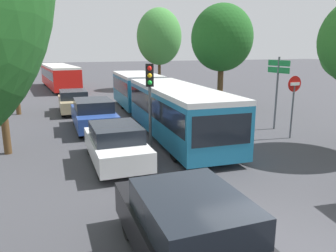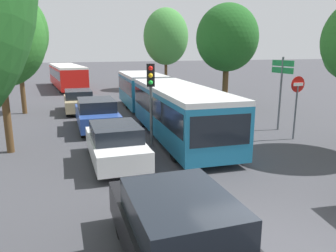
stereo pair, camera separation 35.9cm
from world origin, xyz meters
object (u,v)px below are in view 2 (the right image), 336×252
Objects in this scene: queued_car_blue at (97,114)px; direction_sign_post at (282,79)px; queued_car_tan at (79,101)px; no_entry_sign at (297,98)px; traffic_light at (151,87)px; queued_car_white at (115,143)px; tree_right_mid at (227,38)px; queued_car_black at (179,233)px; tree_right_far at (166,37)px; city_bus_rear at (67,75)px; articulated_bus at (160,98)px; tree_left_far at (17,34)px.

direction_sign_post is at bearing -109.07° from queued_car_blue.
no_entry_sign reaches higher than queued_car_tan.
traffic_light is (1.68, -3.85, 1.72)m from queued_car_blue.
queued_car_white is 5.37m from queued_car_blue.
no_entry_sign is (8.02, -5.00, 1.10)m from queued_car_blue.
queued_car_white is at bearing -137.59° from tree_right_mid.
queued_car_white is 10.44m from queued_car_tan.
queued_car_black is at bearing -122.54° from tree_right_mid.
queued_car_white is 22.64m from tree_right_far.
city_bus_rear is 22.84m from traffic_light.
articulated_bus is at bearing -111.16° from tree_right_far.
direction_sign_post is (6.84, 0.54, 0.05)m from traffic_light.
tree_right_mid reaches higher than queued_car_tan.
direction_sign_post is at bearing -74.46° from queued_car_white.
no_entry_sign is (8.15, 0.37, 1.16)m from queued_car_white.
traffic_light is at bearing -111.65° from tree_right_far.
no_entry_sign is 0.41× the size of tree_right_mid.
traffic_light is (2.08, -8.91, 1.78)m from queued_car_tan.
articulated_bus is at bearing -30.38° from queued_car_white.
city_bus_rear is 2.48× the size of queued_car_blue.
queued_car_white is at bearing 176.57° from city_bus_rear.
tree_left_far reaches higher than articulated_bus.
traffic_light is 20.27m from tree_right_far.
articulated_bus is 6.98m from no_entry_sign.
tree_right_mid is 0.87× the size of tree_right_far.
city_bus_rear is at bearing 2.14° from queued_car_black.
direction_sign_post is (8.77, -22.19, 1.18)m from city_bus_rear.
tree_right_mid reaches higher than articulated_bus.
direction_sign_post is at bearing -162.15° from city_bus_rear.
traffic_light reaches higher than no_entry_sign.
city_bus_rear is 2.51× the size of queued_car_black.
traffic_light is (1.91, 7.72, 1.73)m from queued_car_black.
no_entry_sign is at bearing -97.68° from tree_right_mid.
tree_right_mid is (9.34, 14.63, 3.89)m from queued_car_black.
tree_right_far reaches higher than no_entry_sign.
tree_left_far reaches higher than direction_sign_post.
tree_left_far is (-5.37, 9.49, 2.32)m from traffic_light.
tree_left_far is at bearing 35.29° from queued_car_blue.
tree_left_far is 15.75m from tree_right_far.
queued_car_black is at bearing 39.40° from direction_sign_post.
traffic_light is at bearing -60.48° from tree_left_far.
articulated_bus is 12.39m from queued_car_black.
tree_right_mid reaches higher than queued_car_white.
tree_right_mid is at bearing -99.24° from direction_sign_post.
tree_left_far is at bearing -40.18° from direction_sign_post.
queued_car_blue is at bearing 0.99° from queued_car_black.
tree_right_far reaches higher than articulated_bus.
tree_right_far is at bearing -17.35° from queued_car_black.
city_bus_rear is 30.45m from queued_car_black.
queued_car_blue reaches higher than queued_car_tan.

